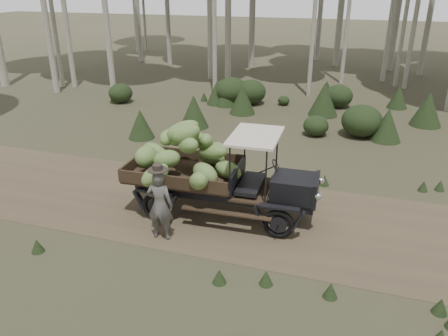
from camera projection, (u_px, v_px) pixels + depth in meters
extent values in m
plane|color=#473D2B|center=(249.00, 215.00, 10.47)|extent=(120.00, 120.00, 0.00)
cube|color=brown|center=(249.00, 215.00, 10.47)|extent=(70.00, 4.00, 0.01)
cube|color=black|center=(293.00, 187.00, 9.79)|extent=(0.96, 0.91, 0.51)
cube|color=black|center=(316.00, 190.00, 9.67)|extent=(0.13, 0.92, 0.57)
cube|color=black|center=(237.00, 177.00, 10.08)|extent=(0.12, 1.29, 0.51)
cube|color=#38281C|center=(185.00, 174.00, 10.44)|extent=(2.64, 1.76, 0.07)
cube|color=#38281C|center=(196.00, 156.00, 11.11)|extent=(2.58, 0.16, 0.29)
cube|color=#38281C|center=(172.00, 182.00, 9.64)|extent=(2.58, 0.16, 0.29)
cube|color=#38281C|center=(136.00, 162.00, 10.70)|extent=(0.12, 1.66, 0.29)
cube|color=beige|center=(255.00, 136.00, 9.57)|extent=(1.12, 1.61, 0.06)
cube|color=black|center=(228.00, 186.00, 10.64)|extent=(4.24, 0.26, 0.17)
cube|color=black|center=(220.00, 199.00, 10.03)|extent=(4.24, 0.26, 0.17)
torus|color=black|center=(288.00, 194.00, 10.72)|extent=(0.70, 0.15, 0.70)
torus|color=black|center=(278.00, 224.00, 9.41)|extent=(0.70, 0.15, 0.70)
torus|color=black|center=(179.00, 181.00, 11.43)|extent=(0.70, 0.15, 0.70)
torus|color=black|center=(156.00, 207.00, 10.13)|extent=(0.70, 0.15, 0.70)
sphere|color=beige|center=(321.00, 181.00, 10.00)|extent=(0.17, 0.17, 0.17)
sphere|color=beige|center=(318.00, 196.00, 9.26)|extent=(0.17, 0.17, 0.17)
ellipsoid|color=olive|center=(155.00, 157.00, 10.90)|extent=(0.87, 0.53, 0.66)
ellipsoid|color=olive|center=(213.00, 152.00, 10.19)|extent=(0.89, 0.52, 0.48)
ellipsoid|color=olive|center=(184.00, 137.00, 10.30)|extent=(0.83, 0.77, 0.52)
ellipsoid|color=olive|center=(188.00, 133.00, 10.03)|extent=(0.39, 0.73, 0.39)
ellipsoid|color=olive|center=(213.00, 157.00, 10.85)|extent=(0.86, 0.84, 0.60)
ellipsoid|color=olive|center=(213.00, 150.00, 10.28)|extent=(0.72, 0.67, 0.52)
ellipsoid|color=olive|center=(195.00, 139.00, 10.28)|extent=(0.80, 0.55, 0.60)
ellipsoid|color=olive|center=(192.00, 131.00, 10.03)|extent=(0.43, 0.82, 0.46)
ellipsoid|color=olive|center=(205.00, 174.00, 9.90)|extent=(0.92, 0.77, 0.65)
ellipsoid|color=olive|center=(166.00, 159.00, 10.01)|extent=(0.81, 0.55, 0.58)
ellipsoid|color=olive|center=(206.00, 141.00, 10.26)|extent=(0.62, 0.83, 0.57)
ellipsoid|color=olive|center=(180.00, 134.00, 10.04)|extent=(0.84, 0.50, 0.56)
ellipsoid|color=olive|center=(228.00, 170.00, 10.10)|extent=(0.84, 0.63, 0.48)
ellipsoid|color=olive|center=(146.00, 156.00, 10.05)|extent=(0.54, 0.65, 0.50)
ellipsoid|color=olive|center=(180.00, 136.00, 10.44)|extent=(0.86, 0.56, 0.56)
ellipsoid|color=olive|center=(186.00, 134.00, 9.87)|extent=(0.83, 0.63, 0.59)
ellipsoid|color=olive|center=(159.00, 156.00, 10.96)|extent=(0.70, 0.49, 0.43)
ellipsoid|color=olive|center=(215.00, 151.00, 10.31)|extent=(0.68, 0.50, 0.44)
ellipsoid|color=olive|center=(188.00, 145.00, 9.89)|extent=(0.85, 0.81, 0.58)
ellipsoid|color=olive|center=(183.00, 129.00, 10.12)|extent=(0.91, 0.69, 0.57)
ellipsoid|color=olive|center=(149.00, 159.00, 10.79)|extent=(0.84, 0.79, 0.60)
ellipsoid|color=olive|center=(155.00, 151.00, 10.33)|extent=(0.81, 0.54, 0.46)
ellipsoid|color=olive|center=(168.00, 137.00, 10.38)|extent=(0.46, 0.71, 0.36)
ellipsoid|color=olive|center=(155.00, 175.00, 9.63)|extent=(0.87, 0.84, 0.70)
ellipsoid|color=olive|center=(199.00, 181.00, 9.39)|extent=(0.76, 0.83, 0.64)
imported|color=#514E4A|center=(160.00, 205.00, 9.26)|extent=(0.60, 0.41, 1.60)
cylinder|color=#2D2520|center=(158.00, 170.00, 8.93)|extent=(0.45, 0.45, 0.02)
cylinder|color=#2D2520|center=(158.00, 168.00, 8.91)|extent=(0.22, 0.22, 0.13)
ellipsoid|color=#233319|center=(251.00, 92.00, 19.69)|extent=(1.37, 1.37, 1.10)
cone|color=#233319|center=(217.00, 93.00, 19.69)|extent=(0.95, 0.95, 1.06)
cone|color=#233319|center=(428.00, 109.00, 16.72)|extent=(1.19, 1.19, 1.32)
ellipsoid|color=#233319|center=(316.00, 126.00, 15.72)|extent=(0.91, 0.91, 0.73)
cone|color=#233319|center=(227.00, 92.00, 19.45)|extent=(1.07, 1.07, 1.19)
ellipsoid|color=#233319|center=(232.00, 91.00, 19.70)|extent=(1.49, 1.49, 1.20)
cone|color=#233319|center=(326.00, 91.00, 20.14)|extent=(0.86, 0.86, 0.96)
cone|color=#233319|center=(387.00, 125.00, 15.13)|extent=(1.05, 1.05, 1.17)
cone|color=#233319|center=(242.00, 99.00, 18.25)|extent=(1.09, 1.09, 1.21)
ellipsoid|color=#233319|center=(339.00, 96.00, 19.21)|extent=(1.24, 1.24, 0.99)
cone|color=#233319|center=(398.00, 97.00, 19.09)|extent=(0.88, 0.88, 0.98)
ellipsoid|color=#233319|center=(284.00, 100.00, 19.63)|extent=(0.53, 0.53, 0.42)
cone|color=#233319|center=(116.00, 95.00, 20.00)|extent=(0.61, 0.61, 0.68)
cone|color=#233319|center=(141.00, 124.00, 15.42)|extent=(0.94, 0.94, 1.05)
cone|color=#233319|center=(194.00, 111.00, 16.55)|extent=(1.12, 1.12, 1.24)
ellipsoid|color=#233319|center=(362.00, 121.00, 15.55)|extent=(1.43, 1.43, 1.14)
cone|color=#233319|center=(324.00, 99.00, 17.99)|extent=(1.22, 1.22, 1.36)
ellipsoid|color=#233319|center=(121.00, 93.00, 19.96)|extent=(1.09, 1.09, 0.87)
cone|color=#233319|center=(204.00, 97.00, 20.32)|extent=(0.37, 0.37, 0.41)
cone|color=#233319|center=(324.00, 180.00, 11.95)|extent=(0.27, 0.27, 0.30)
cone|color=#233319|center=(331.00, 290.00, 7.72)|extent=(0.27, 0.27, 0.30)
cone|color=#233319|center=(200.00, 155.00, 13.66)|extent=(0.27, 0.27, 0.30)
cone|color=#233319|center=(423.00, 186.00, 11.63)|extent=(0.27, 0.27, 0.30)
cone|color=#233319|center=(440.00, 306.00, 7.34)|extent=(0.27, 0.27, 0.30)
cone|color=#233319|center=(266.00, 277.00, 8.04)|extent=(0.27, 0.27, 0.30)
cone|color=#233319|center=(219.00, 276.00, 8.08)|extent=(0.27, 0.27, 0.30)
cone|color=#233319|center=(148.00, 156.00, 13.59)|extent=(0.27, 0.27, 0.30)
cone|color=#233319|center=(440.00, 185.00, 11.66)|extent=(0.27, 0.27, 0.30)
cone|color=#233319|center=(142.00, 156.00, 13.62)|extent=(0.27, 0.27, 0.30)
cone|color=#233319|center=(37.00, 246.00, 9.01)|extent=(0.27, 0.27, 0.30)
cone|color=#233319|center=(189.00, 157.00, 13.56)|extent=(0.27, 0.27, 0.30)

